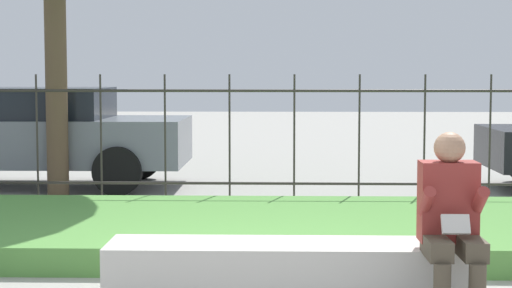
{
  "coord_description": "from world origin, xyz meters",
  "views": [
    {
      "loc": [
        0.21,
        -5.93,
        1.62
      ],
      "look_at": [
        0.0,
        1.54,
        1.0
      ],
      "focal_mm": 60.0,
      "sensor_mm": 36.0,
      "label": 1
    }
  ],
  "objects": [
    {
      "name": "car_parked_left",
      "position": [
        -3.3,
        6.15,
        0.76
      ],
      "size": [
        4.26,
        1.99,
        1.41
      ],
      "rotation": [
        0.0,
        0.0,
        0.0
      ],
      "color": "slate",
      "rests_on": "ground_plane"
    },
    {
      "name": "grass_berm",
      "position": [
        0.0,
        2.18,
        0.12
      ],
      "size": [
        9.61,
        2.95,
        0.24
      ],
      "color": "#569342",
      "rests_on": "ground_plane"
    },
    {
      "name": "stone_bench",
      "position": [
        0.29,
        0.0,
        0.19
      ],
      "size": [
        2.59,
        0.58,
        0.43
      ],
      "color": "beige",
      "rests_on": "ground_plane"
    },
    {
      "name": "iron_fence",
      "position": [
        -0.0,
        4.08,
        0.85
      ],
      "size": [
        7.61,
        0.03,
        1.61
      ],
      "color": "#332D28",
      "rests_on": "ground_plane"
    },
    {
      "name": "person_seated_reader",
      "position": [
        1.34,
        -0.32,
        0.67
      ],
      "size": [
        0.42,
        0.73,
        1.23
      ],
      "color": "black",
      "rests_on": "ground_plane"
    }
  ]
}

